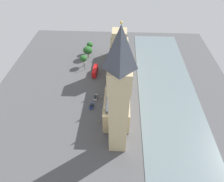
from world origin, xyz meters
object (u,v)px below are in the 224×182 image
(plane_tree_corner, at_px, (83,58))
(pedestrian_far_end, at_px, (106,67))
(parliament_building, at_px, (118,72))
(plane_tree_trailing, at_px, (88,50))
(pedestrian_by_river_gate, at_px, (101,98))
(clock_tower, at_px, (119,97))
(pedestrian_near_tower, at_px, (99,122))
(car_blue_midblock, at_px, (92,106))
(plane_tree_kerbside, at_px, (90,45))
(car_silver_opposite_hall, at_px, (96,97))
(street_lamp_under_trees, at_px, (84,64))
(double_decker_bus_leading, at_px, (95,71))

(plane_tree_corner, bearing_deg, pedestrian_far_end, 172.46)
(parliament_building, xyz_separation_m, plane_tree_trailing, (22.96, -27.49, -2.00))
(pedestrian_by_river_gate, distance_m, plane_tree_trailing, 45.92)
(clock_tower, bearing_deg, pedestrian_near_tower, -51.16)
(clock_tower, bearing_deg, pedestrian_far_end, -80.64)
(car_blue_midblock, distance_m, plane_tree_kerbside, 58.42)
(car_silver_opposite_hall, height_order, pedestrian_far_end, car_silver_opposite_hall)
(pedestrian_far_end, bearing_deg, car_blue_midblock, 23.83)
(plane_tree_corner, bearing_deg, street_lamp_under_trees, 102.27)
(pedestrian_near_tower, bearing_deg, car_silver_opposite_hall, -67.27)
(plane_tree_kerbside, height_order, street_lamp_under_trees, plane_tree_kerbside)
(plane_tree_corner, relative_size, street_lamp_under_trees, 1.38)
(car_blue_midblock, bearing_deg, plane_tree_corner, 111.02)
(car_silver_opposite_hall, xyz_separation_m, pedestrian_near_tower, (-3.85, 18.16, -0.18))
(plane_tree_trailing, relative_size, street_lamp_under_trees, 1.48)
(clock_tower, bearing_deg, pedestrian_by_river_gate, -70.98)
(pedestrian_near_tower, height_order, street_lamp_under_trees, street_lamp_under_trees)
(car_blue_midblock, relative_size, pedestrian_by_river_gate, 2.74)
(car_silver_opposite_hall, relative_size, pedestrian_near_tower, 3.09)
(double_decker_bus_leading, xyz_separation_m, car_blue_midblock, (-1.40, 30.39, -1.75))
(clock_tower, distance_m, pedestrian_far_end, 68.24)
(pedestrian_far_end, bearing_deg, plane_tree_kerbside, -115.04)
(clock_tower, xyz_separation_m, pedestrian_by_river_gate, (10.29, -29.86, -30.03))
(pedestrian_far_end, relative_size, street_lamp_under_trees, 0.25)
(clock_tower, bearing_deg, plane_tree_corner, -67.97)
(parliament_building, xyz_separation_m, plane_tree_kerbside, (22.34, -34.73, -1.55))
(car_silver_opposite_hall, height_order, car_blue_midblock, same)
(pedestrian_far_end, bearing_deg, pedestrian_by_river_gate, 30.96)
(plane_tree_corner, bearing_deg, plane_tree_kerbside, -96.45)
(pedestrian_near_tower, distance_m, plane_tree_kerbside, 70.19)
(plane_tree_trailing, bearing_deg, pedestrian_near_tower, 103.02)
(pedestrian_near_tower, height_order, plane_tree_corner, plane_tree_corner)
(double_decker_bus_leading, bearing_deg, plane_tree_corner, -42.38)
(car_blue_midblock, bearing_deg, plane_tree_trailing, 106.40)
(pedestrian_near_tower, distance_m, plane_tree_trailing, 63.23)
(car_silver_opposite_hall, height_order, pedestrian_by_river_gate, car_silver_opposite_hall)
(pedestrian_near_tower, bearing_deg, clock_tower, 139.61)
(clock_tower, relative_size, double_decker_bus_leading, 5.59)
(double_decker_bus_leading, height_order, car_silver_opposite_hall, double_decker_bus_leading)
(pedestrian_far_end, relative_size, plane_tree_corner, 0.18)
(plane_tree_corner, relative_size, plane_tree_trailing, 0.93)
(plane_tree_kerbside, bearing_deg, pedestrian_near_tower, 101.19)
(pedestrian_far_end, bearing_deg, street_lamp_under_trees, -49.14)
(pedestrian_by_river_gate, relative_size, plane_tree_kerbside, 0.18)
(car_silver_opposite_hall, distance_m, pedestrian_far_end, 30.50)
(plane_tree_trailing, bearing_deg, street_lamp_under_trees, 88.22)
(parliament_building, bearing_deg, pedestrian_near_tower, 75.50)
(parliament_building, height_order, street_lamp_under_trees, parliament_building)
(parliament_building, distance_m, street_lamp_under_trees, 26.71)
(double_decker_bus_leading, distance_m, plane_tree_corner, 13.15)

